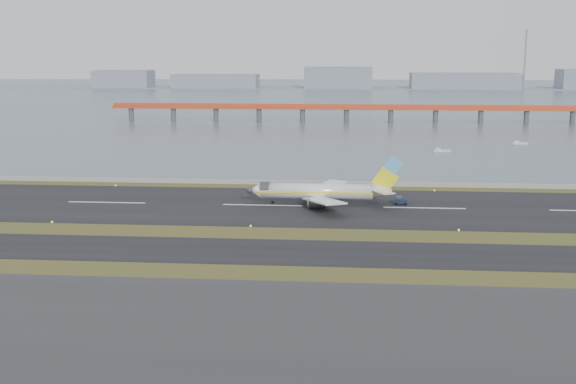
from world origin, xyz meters
name	(u,v)px	position (x,y,z in m)	size (l,w,h in m)	color
ground	(246,236)	(0.00, 0.00, 0.00)	(1000.00, 1000.00, 0.00)	#364418
apron_strip	(189,337)	(0.00, -55.00, 0.05)	(1000.00, 50.00, 0.10)	#2C2C2E
taxiway_strip	(237,251)	(0.00, -12.00, 0.05)	(1000.00, 18.00, 0.10)	black
runway_strip	(263,205)	(0.00, 30.00, 0.05)	(1000.00, 45.00, 0.10)	black
seawall	(275,182)	(0.00, 60.00, 0.50)	(1000.00, 2.50, 1.00)	gray
bay_water	(323,98)	(0.00, 460.00, 0.00)	(1400.00, 800.00, 1.30)	#475A66
red_pier	(347,109)	(20.00, 250.00, 7.28)	(260.00, 5.00, 10.20)	#BE3F20
far_shoreline	(342,82)	(13.62, 620.00, 6.07)	(1400.00, 80.00, 60.50)	gray
airliner	(322,191)	(14.84, 31.99, 3.46)	(38.52, 32.89, 12.80)	white
pushback_tug	(400,201)	(34.40, 33.77, 1.02)	(3.45, 2.22, 2.11)	#131B36
workboat_near	(441,150)	(56.63, 133.19, 0.53)	(7.11, 3.16, 1.67)	silver
workboat_far	(519,143)	(91.88, 158.98, 0.49)	(6.61, 2.74, 1.56)	silver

